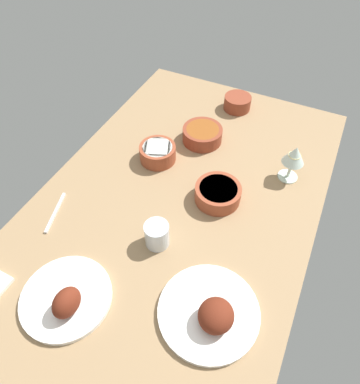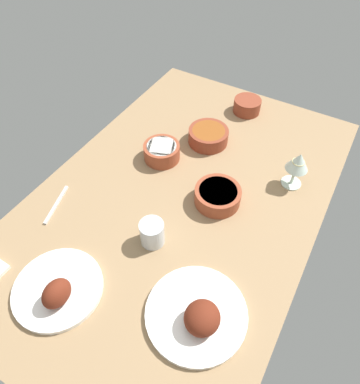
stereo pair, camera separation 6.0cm
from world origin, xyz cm
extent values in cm
cube|color=#937551|center=(0.00, 0.00, 2.00)|extent=(140.00, 90.00, 4.00)
cylinder|color=white|center=(-33.28, -24.24, 4.80)|extent=(26.94, 26.94, 1.60)
ellipsoid|color=#602314|center=(-34.98, -26.66, 8.92)|extent=(9.53, 9.13, 7.22)
cylinder|color=white|center=(-46.23, 12.02, 4.80)|extent=(24.64, 24.64, 1.60)
ellipsoid|color=#602314|center=(-48.38, 8.96, 9.10)|extent=(8.44, 6.35, 7.62)
cylinder|color=brown|center=(29.57, 4.50, 6.85)|extent=(15.40, 15.40, 5.70)
cylinder|color=brown|center=(29.57, 4.50, 9.20)|extent=(12.63, 12.63, 1.00)
cylinder|color=brown|center=(55.31, -0.80, 6.93)|extent=(11.40, 11.40, 5.87)
cylinder|color=#DBCC7A|center=(55.31, -0.80, 9.37)|extent=(9.34, 9.34, 1.00)
cylinder|color=brown|center=(12.74, 15.20, 7.03)|extent=(13.39, 13.39, 6.07)
cylinder|color=white|center=(12.74, 15.20, 9.57)|extent=(10.98, 10.98, 1.00)
cylinder|color=brown|center=(4.22, -11.92, 6.79)|extent=(15.37, 15.37, 5.57)
cylinder|color=#4C192D|center=(4.22, -11.92, 9.07)|extent=(12.61, 12.61, 1.00)
cylinder|color=silver|center=(24.53, -30.87, 4.25)|extent=(7.00, 7.00, 0.50)
cylinder|color=silver|center=(24.53, -30.87, 8.00)|extent=(1.00, 1.00, 7.00)
cone|color=silver|center=(24.53, -30.87, 14.75)|extent=(7.60, 7.60, 6.50)
cylinder|color=beige|center=(24.53, -30.87, 13.30)|extent=(4.18, 4.18, 2.80)
cylinder|color=silver|center=(-19.68, -1.81, 8.16)|extent=(7.41, 7.41, 8.32)
cube|color=silver|center=(-24.19, 33.57, 4.40)|extent=(15.78, 5.62, 0.80)
camera|label=1|loc=(-68.08, -32.54, 94.20)|focal=32.28mm
camera|label=2|loc=(-65.26, -37.89, 94.20)|focal=32.28mm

